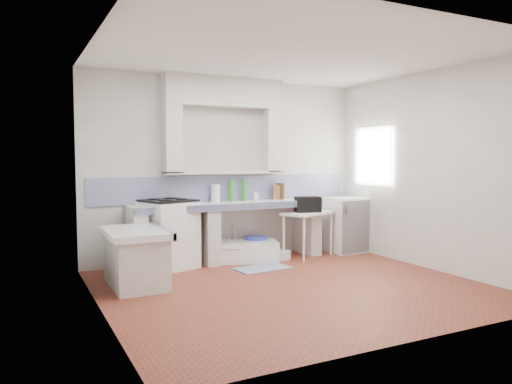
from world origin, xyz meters
name	(u,v)px	position (x,y,z in m)	size (l,w,h in m)	color
floor	(293,287)	(0.00, 0.00, 0.00)	(4.50, 4.50, 0.00)	brown
ceiling	(294,54)	(0.00, 0.00, 2.80)	(4.50, 4.50, 0.00)	silver
wall_back	(227,169)	(0.00, 2.00, 1.40)	(4.50, 4.50, 0.00)	silver
wall_front	(417,179)	(0.00, -2.00, 1.40)	(4.50, 4.50, 0.00)	silver
wall_left	(99,175)	(-2.25, 0.00, 1.40)	(4.50, 4.50, 0.00)	silver
wall_right	(430,170)	(2.25, 0.00, 1.40)	(4.50, 4.50, 0.00)	silver
alcove_mass	(224,92)	(-0.10, 1.88, 2.58)	(1.90, 0.25, 0.45)	silver
window_frame	(382,156)	(2.42, 1.20, 1.60)	(0.35, 0.86, 1.06)	#361C11
lace_valance	(376,133)	(2.28, 1.20, 1.98)	(0.01, 0.84, 0.24)	white
counter_slab	(229,205)	(-0.10, 1.70, 0.86)	(3.00, 0.60, 0.08)	white
counter_lip	(237,207)	(-0.10, 1.42, 0.86)	(3.00, 0.04, 0.10)	navy
counter_pier_left	(137,242)	(-1.50, 1.70, 0.41)	(0.20, 0.55, 0.82)	silver
counter_pier_mid	(208,236)	(-0.45, 1.70, 0.41)	(0.20, 0.55, 0.82)	silver
counter_pier_right	(307,229)	(1.30, 1.70, 0.41)	(0.20, 0.55, 0.82)	silver
peninsula_top	(135,233)	(-1.70, 0.90, 0.66)	(0.70, 1.10, 0.08)	white
peninsula_base	(136,261)	(-1.70, 0.90, 0.31)	(0.60, 1.00, 0.62)	silver
peninsula_lip	(162,231)	(-1.37, 0.90, 0.66)	(0.04, 1.10, 0.10)	navy
backsplash	(228,188)	(0.00, 1.99, 1.10)	(4.27, 0.03, 0.40)	navy
stove	(168,235)	(-1.06, 1.69, 0.48)	(0.67, 0.65, 0.95)	white
sink	(241,252)	(0.08, 1.67, 0.13)	(1.12, 0.60, 0.27)	white
side_table	(308,234)	(1.15, 1.46, 0.36)	(0.86, 0.48, 0.04)	white
fridge	(345,225)	(1.95, 1.55, 0.46)	(0.59, 0.59, 0.91)	white
bucket_red	(232,254)	(-0.09, 1.62, 0.13)	(0.27, 0.27, 0.25)	#D55235
bucket_orange	(248,254)	(0.13, 1.54, 0.12)	(0.26, 0.26, 0.25)	orange
bucket_blue	(256,247)	(0.36, 1.72, 0.17)	(0.36, 0.36, 0.34)	blue
basin_white	(281,255)	(0.69, 1.51, 0.06)	(0.32, 0.32, 0.13)	white
water_bottle_a	(228,249)	(-0.06, 1.85, 0.17)	(0.09, 0.09, 0.33)	silver
water_bottle_b	(238,249)	(0.11, 1.85, 0.14)	(0.08, 0.08, 0.29)	silver
black_bag	(308,204)	(1.12, 1.42, 0.84)	(0.39, 0.22, 0.24)	black
green_bottle_a	(231,190)	(-0.01, 1.85, 1.07)	(0.07, 0.07, 0.34)	#267D27
green_bottle_b	(244,190)	(0.21, 1.85, 1.07)	(0.08, 0.08, 0.35)	#267D27
knife_block	(276,192)	(0.79, 1.85, 1.01)	(0.11, 0.09, 0.23)	brown
cutting_board	(280,191)	(0.87, 1.85, 1.03)	(0.02, 0.20, 0.27)	brown
paper_towel	(215,193)	(-0.27, 1.85, 1.03)	(0.13, 0.13, 0.27)	white
soap_bottle	(255,195)	(0.42, 1.85, 0.99)	(0.08, 0.08, 0.18)	white
rug	(262,268)	(0.12, 1.04, 0.01)	(0.76, 0.44, 0.01)	#365086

